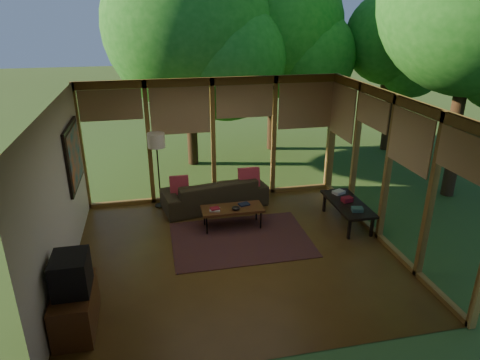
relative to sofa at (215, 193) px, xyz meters
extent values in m
plane|color=brown|center=(0.07, -2.00, -0.32)|extent=(5.50, 5.50, 0.00)
plane|color=silver|center=(0.07, -2.00, 2.38)|extent=(5.50, 5.50, 0.00)
cube|color=beige|center=(-2.68, -2.00, 1.03)|extent=(0.04, 5.00, 2.70)
cube|color=beige|center=(0.07, -4.50, 1.03)|extent=(5.50, 0.04, 2.70)
cube|color=olive|center=(0.07, 0.50, 1.03)|extent=(5.50, 0.12, 2.70)
cube|color=olive|center=(2.82, -2.00, 1.03)|extent=(0.12, 5.00, 2.70)
plane|color=#385B22|center=(8.07, 6.00, -0.33)|extent=(40.00, 40.00, 0.00)
cylinder|color=#392714|center=(-0.16, 2.95, 2.00)|extent=(0.28, 0.28, 4.64)
sphere|color=#186016|center=(-0.16, 2.95, 3.29)|extent=(4.23, 4.23, 4.23)
cylinder|color=#392714|center=(2.35, 3.85, 1.95)|extent=(0.28, 0.28, 4.55)
sphere|color=#186016|center=(2.35, 3.85, 3.21)|extent=(3.88, 3.88, 3.88)
cylinder|color=#392714|center=(5.25, -0.47, 2.40)|extent=(0.28, 0.28, 5.46)
cylinder|color=#392714|center=(5.52, 3.00, 1.77)|extent=(0.28, 0.28, 4.19)
sphere|color=#186016|center=(5.52, 3.00, 2.94)|extent=(2.59, 2.59, 2.59)
cube|color=brown|center=(0.25, -1.54, -0.32)|extent=(2.55, 1.81, 0.01)
imported|color=#342C1A|center=(0.00, 0.00, 0.00)|extent=(2.33, 1.24, 0.65)
cube|color=maroon|center=(-0.75, -0.05, 0.25)|extent=(0.39, 0.21, 0.41)
cube|color=maroon|center=(0.75, -0.05, 0.28)|extent=(0.45, 0.24, 0.48)
cube|color=beige|center=(-0.16, -1.08, 0.12)|extent=(0.23, 0.19, 0.03)
cube|color=maroon|center=(-0.16, -1.08, 0.15)|extent=(0.19, 0.16, 0.03)
cube|color=black|center=(0.44, -0.95, 0.12)|extent=(0.23, 0.20, 0.03)
ellipsoid|color=black|center=(0.24, -1.13, 0.14)|extent=(0.16, 0.16, 0.07)
cube|color=#563017|center=(-2.40, -3.40, -0.02)|extent=(0.50, 1.00, 0.60)
cube|color=black|center=(-2.38, -3.40, 0.53)|extent=(0.45, 0.55, 0.50)
cube|color=#31564F|center=(2.47, -1.73, 0.17)|extent=(0.24, 0.19, 0.08)
cube|color=maroon|center=(2.47, -1.28, 0.18)|extent=(0.23, 0.18, 0.09)
cube|color=beige|center=(2.47, -0.88, 0.16)|extent=(0.28, 0.24, 0.06)
cylinder|color=black|center=(-1.15, 0.25, -0.31)|extent=(0.26, 0.26, 0.03)
cylinder|color=black|center=(-1.15, 0.25, 0.47)|extent=(0.03, 0.03, 1.52)
cylinder|color=beige|center=(-1.15, 0.25, 1.18)|extent=(0.36, 0.36, 0.30)
cube|color=#563017|center=(0.19, -1.03, 0.08)|extent=(1.20, 0.50, 0.05)
cylinder|color=black|center=(-0.34, -1.21, -0.14)|extent=(0.03, 0.03, 0.38)
cylinder|color=black|center=(0.72, -1.21, -0.14)|extent=(0.03, 0.03, 0.38)
cylinder|color=black|center=(-0.34, -0.85, -0.14)|extent=(0.03, 0.03, 0.38)
cylinder|color=black|center=(0.72, -0.85, -0.14)|extent=(0.03, 0.03, 0.38)
cube|color=black|center=(2.47, -1.33, 0.11)|extent=(0.60, 1.40, 0.05)
cube|color=black|center=(2.24, -1.93, -0.12)|extent=(0.05, 0.05, 0.40)
cube|color=black|center=(2.70, -1.93, -0.12)|extent=(0.05, 0.05, 0.40)
cube|color=black|center=(2.24, -0.73, -0.12)|extent=(0.05, 0.05, 0.40)
cube|color=black|center=(2.70, -0.73, -0.12)|extent=(0.05, 0.05, 0.40)
cube|color=black|center=(-2.65, -0.60, 1.23)|extent=(0.05, 1.35, 1.15)
cube|color=#1A6677|center=(-2.62, -0.60, 1.23)|extent=(0.02, 1.20, 1.00)
camera|label=1|loc=(-1.20, -8.41, 3.70)|focal=32.00mm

